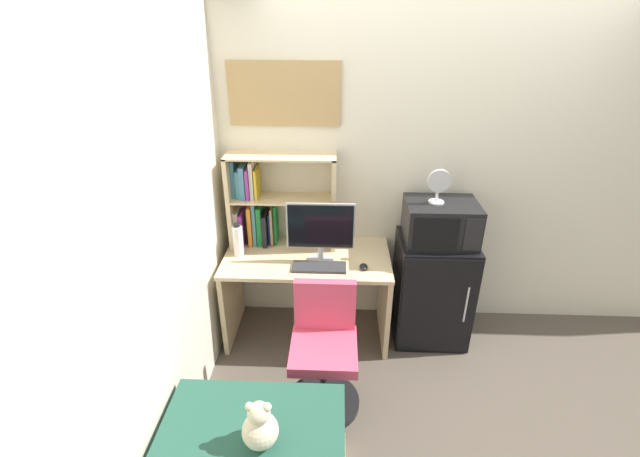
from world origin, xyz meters
name	(u,v)px	position (x,y,z in m)	size (l,w,h in m)	color
wall_back	(485,170)	(0.40, 0.02, 1.30)	(6.40, 0.04, 2.60)	silver
wall_left	(127,282)	(-1.62, -1.60, 1.30)	(0.04, 4.40, 2.60)	silver
desk	(307,281)	(-0.93, -0.33, 0.50)	(1.25, 0.66, 0.72)	beige
hutch_bookshelf	(266,203)	(-1.25, -0.12, 1.06)	(0.81, 0.26, 0.72)	beige
monitor	(321,230)	(-0.82, -0.39, 0.97)	(0.49, 0.19, 0.46)	#B7B7BC
keyboard	(319,267)	(-0.83, -0.50, 0.73)	(0.38, 0.15, 0.02)	#333338
computer_mouse	(364,267)	(-0.51, -0.49, 0.74)	(0.06, 0.09, 0.03)	black
water_bottle	(238,240)	(-1.44, -0.32, 0.84)	(0.08, 0.08, 0.26)	silver
mini_fridge	(432,289)	(0.04, -0.28, 0.43)	(0.56, 0.52, 0.85)	black
microwave	(441,222)	(0.04, -0.28, 1.00)	(0.51, 0.39, 0.30)	black
desk_fan	(439,185)	(-0.01, -0.29, 1.29)	(0.16, 0.11, 0.25)	silver
desk_chair	(324,354)	(-0.77, -1.00, 0.38)	(0.48, 0.48, 0.85)	black
teddy_bear	(260,427)	(-1.05, -1.77, 0.63)	(0.17, 0.17, 0.26)	beige
wall_corkboard	(284,94)	(-1.10, -0.01, 1.85)	(0.80, 0.02, 0.44)	tan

